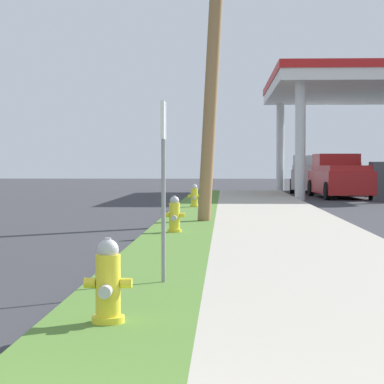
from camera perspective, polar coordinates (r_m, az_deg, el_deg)
fire_hydrant_nearest at (r=7.14m, az=-5.95°, el=-6.60°), size 0.42×0.38×0.74m
fire_hydrant_second at (r=16.44m, az=-1.24°, el=-1.72°), size 0.42×0.38×0.74m
fire_hydrant_third at (r=26.13m, az=0.17°, el=-0.34°), size 0.42×0.37×0.74m
utility_pole_midground at (r=19.82m, az=1.59°, el=11.28°), size 1.32×1.05×9.01m
street_sign_post at (r=9.47m, az=-2.03°, el=2.74°), size 0.05×0.36×2.12m
car_silver_by_near_pump at (r=47.47m, az=10.81°, el=1.01°), size 2.24×4.63×1.57m
truck_white_at_forecourt at (r=43.61m, az=8.36°, el=1.19°), size 2.59×5.56×1.97m
truck_red_on_apron at (r=36.47m, az=10.39°, el=1.02°), size 2.38×5.50×1.97m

